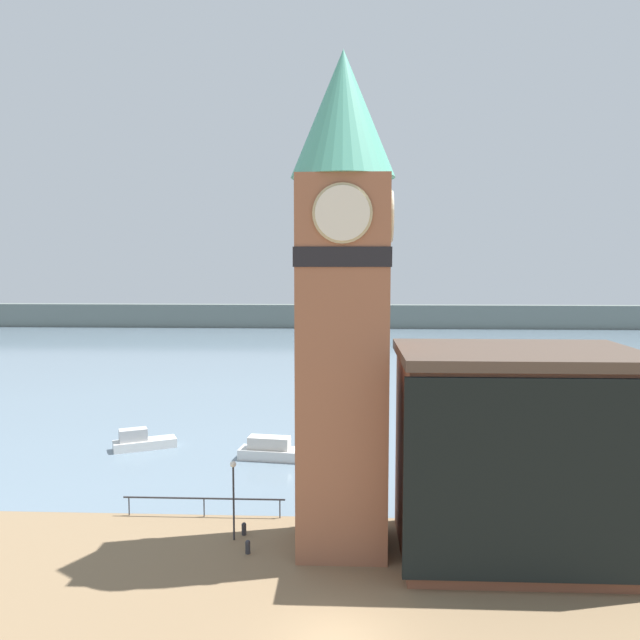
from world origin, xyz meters
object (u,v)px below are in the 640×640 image
(mooring_bollard_near, at_px, (244,528))
(lamp_post, at_px, (233,485))
(boat_near, at_px, (281,451))
(clock_tower, at_px, (343,291))
(pier_building, at_px, (516,453))
(boat_far, at_px, (141,441))
(mooring_bollard_far, at_px, (248,546))

(mooring_bollard_near, relative_size, lamp_post, 0.16)
(lamp_post, bearing_deg, boat_near, 85.41)
(mooring_bollard_near, bearing_deg, boat_near, 87.04)
(clock_tower, distance_m, pier_building, 11.36)
(pier_building, distance_m, boat_far, 28.96)
(pier_building, relative_size, lamp_post, 2.75)
(clock_tower, height_order, lamp_post, clock_tower)
(boat_near, xyz_separation_m, mooring_bollard_near, (-0.64, -12.41, -0.24))
(boat_near, xyz_separation_m, mooring_bollard_far, (-0.11, -14.47, -0.23))
(boat_near, bearing_deg, pier_building, -40.25)
(mooring_bollard_near, relative_size, mooring_bollard_far, 0.99)
(boat_far, distance_m, mooring_bollard_far, 19.76)
(boat_near, bearing_deg, mooring_bollard_far, -83.06)
(pier_building, distance_m, lamp_post, 14.03)
(clock_tower, xyz_separation_m, boat_far, (-15.34, 15.52, -12.18))
(clock_tower, height_order, pier_building, clock_tower)
(boat_near, height_order, mooring_bollard_near, boat_near)
(boat_far, xyz_separation_m, lamp_post, (9.84, -15.13, 2.29))
(clock_tower, distance_m, mooring_bollard_near, 13.44)
(mooring_bollard_near, bearing_deg, lamp_post, -123.21)
(pier_building, height_order, mooring_bollard_near, pier_building)
(mooring_bollard_near, xyz_separation_m, mooring_bollard_far, (0.53, -2.06, 0.00))
(boat_far, bearing_deg, lamp_post, -81.91)
(boat_far, height_order, mooring_bollard_far, boat_far)
(clock_tower, bearing_deg, boat_far, 134.66)
(pier_building, relative_size, boat_far, 2.37)
(boat_far, bearing_deg, mooring_bollard_near, -79.72)
(pier_building, xyz_separation_m, boat_far, (-23.66, 16.10, -4.46))
(mooring_bollard_near, xyz_separation_m, lamp_post, (-0.41, -0.62, 2.51))
(clock_tower, distance_m, lamp_post, 11.32)
(clock_tower, relative_size, lamp_post, 5.82)
(pier_building, distance_m, mooring_bollard_far, 13.72)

